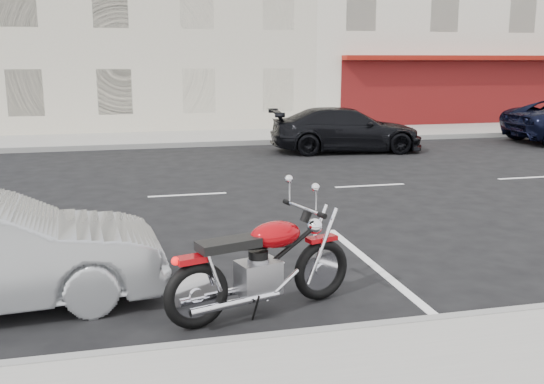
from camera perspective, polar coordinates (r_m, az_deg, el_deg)
The scene contains 6 objects.
ground at distance 12.86m, azimuth 0.94°, elevation 0.17°, with size 120.00×120.00×0.00m, color black.
sidewalk_far at distance 21.12m, azimuth -18.50°, elevation 4.52°, with size 80.00×3.40×0.15m, color gray.
curb_far at distance 19.45m, azimuth -18.90°, elevation 3.89°, with size 80.00×0.12×0.16m, color gray.
fire_hydrant at distance 25.72m, azimuth 22.79°, elevation 6.50°, with size 0.20×0.20×0.72m.
motorcycle at distance 6.97m, azimuth 4.86°, elevation -6.04°, with size 2.19×0.95×1.13m.
car_far at distance 18.41m, azimuth 6.99°, elevation 5.84°, with size 1.85×4.55×1.32m, color black.
Camera 1 is at (-3.14, -12.18, 2.70)m, focal length 40.00 mm.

